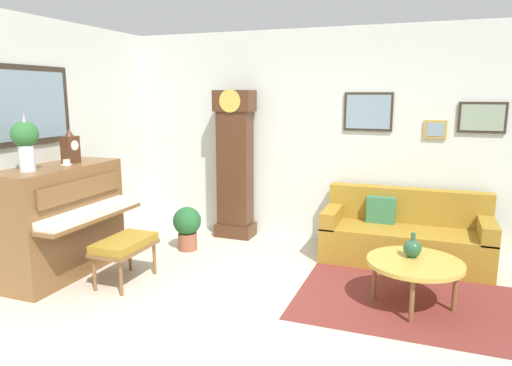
{
  "coord_description": "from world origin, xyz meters",
  "views": [
    {
      "loc": [
        1.48,
        -3.67,
        1.97
      ],
      "look_at": [
        -0.23,
        0.92,
        1.03
      ],
      "focal_mm": 32.58,
      "sensor_mm": 36.0,
      "label": 1
    }
  ],
  "objects": [
    {
      "name": "flower_vase",
      "position": [
        -2.23,
        -0.2,
        1.53
      ],
      "size": [
        0.26,
        0.26,
        0.58
      ],
      "color": "silver",
      "rests_on": "piano"
    },
    {
      "name": "teacup",
      "position": [
        -2.18,
        0.28,
        1.24
      ],
      "size": [
        0.12,
        0.12,
        0.06
      ],
      "color": "white",
      "rests_on": "piano"
    },
    {
      "name": "piano_bench",
      "position": [
        -1.44,
        0.21,
        0.41
      ],
      "size": [
        0.42,
        0.7,
        0.48
      ],
      "color": "brown",
      "rests_on": "ground_plane"
    },
    {
      "name": "area_rug",
      "position": [
        1.39,
        0.73,
        0.0
      ],
      "size": [
        2.1,
        1.5,
        0.01
      ],
      "primitive_type": "cube",
      "color": "maroon",
      "rests_on": "ground_plane"
    },
    {
      "name": "wall_back",
      "position": [
        0.02,
        2.4,
        1.4
      ],
      "size": [
        5.3,
        0.13,
        2.8
      ],
      "color": "silver",
      "rests_on": "ground_plane"
    },
    {
      "name": "potted_plant",
      "position": [
        -1.33,
        1.37,
        0.32
      ],
      "size": [
        0.36,
        0.36,
        0.56
      ],
      "color": "#935138",
      "rests_on": "ground_plane"
    },
    {
      "name": "grandfather_clock",
      "position": [
        -0.99,
        2.14,
        0.96
      ],
      "size": [
        0.52,
        0.34,
        2.03
      ],
      "color": "#4C2B19",
      "rests_on": "ground_plane"
    },
    {
      "name": "wall_left",
      "position": [
        -2.6,
        0.0,
        1.41
      ],
      "size": [
        0.13,
        4.9,
        2.8
      ],
      "color": "silver",
      "rests_on": "ground_plane"
    },
    {
      "name": "couch",
      "position": [
        1.29,
        1.93,
        0.31
      ],
      "size": [
        1.9,
        0.8,
        0.84
      ],
      "color": "olive",
      "rests_on": "ground_plane"
    },
    {
      "name": "ground_plane",
      "position": [
        0.0,
        0.0,
        -0.05
      ],
      "size": [
        6.4,
        6.0,
        0.1
      ],
      "primitive_type": "cube",
      "color": "beige"
    },
    {
      "name": "mantel_clock",
      "position": [
        -2.23,
        0.41,
        1.38
      ],
      "size": [
        0.13,
        0.18,
        0.38
      ],
      "color": "#4C2B19",
      "rests_on": "piano"
    },
    {
      "name": "coffee_table",
      "position": [
        1.44,
        0.69,
        0.41
      ],
      "size": [
        0.88,
        0.88,
        0.44
      ],
      "color": "gold",
      "rests_on": "ground_plane"
    },
    {
      "name": "piano",
      "position": [
        -2.23,
        0.19,
        0.61
      ],
      "size": [
        0.87,
        1.44,
        1.21
      ],
      "color": "brown",
      "rests_on": "ground_plane"
    },
    {
      "name": "green_jug",
      "position": [
        1.41,
        0.78,
        0.53
      ],
      "size": [
        0.17,
        0.17,
        0.24
      ],
      "color": "#234C33",
      "rests_on": "coffee_table"
    }
  ]
}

